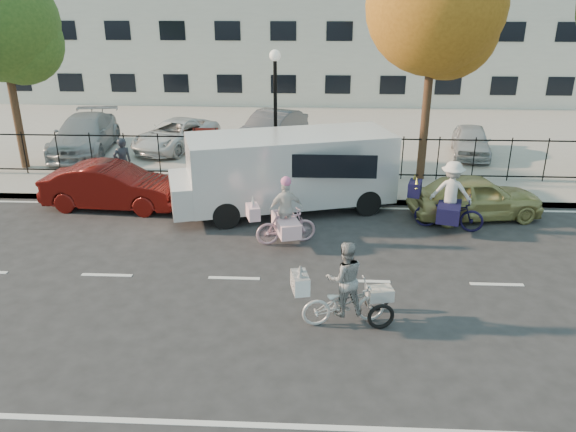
# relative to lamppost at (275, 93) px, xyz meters

# --- Properties ---
(ground) EXTENTS (120.00, 120.00, 0.00)m
(ground) POSITION_rel_lamppost_xyz_m (-0.50, -6.80, -3.11)
(ground) COLOR #333334
(road_markings) EXTENTS (60.00, 9.52, 0.01)m
(road_markings) POSITION_rel_lamppost_xyz_m (-0.50, -6.80, -3.11)
(road_markings) COLOR silver
(road_markings) RESTS_ON ground
(curb) EXTENTS (60.00, 0.10, 0.15)m
(curb) POSITION_rel_lamppost_xyz_m (-0.50, -1.75, -3.04)
(curb) COLOR #A8A399
(curb) RESTS_ON ground
(sidewalk) EXTENTS (60.00, 2.20, 0.15)m
(sidewalk) POSITION_rel_lamppost_xyz_m (-0.50, -0.70, -3.04)
(sidewalk) COLOR #A8A399
(sidewalk) RESTS_ON ground
(parking_lot) EXTENTS (60.00, 15.60, 0.15)m
(parking_lot) POSITION_rel_lamppost_xyz_m (-0.50, 8.20, -3.04)
(parking_lot) COLOR #A8A399
(parking_lot) RESTS_ON ground
(iron_fence) EXTENTS (58.00, 0.06, 1.50)m
(iron_fence) POSITION_rel_lamppost_xyz_m (-0.50, 0.40, -2.21)
(iron_fence) COLOR black
(iron_fence) RESTS_ON sidewalk
(building) EXTENTS (34.00, 10.00, 6.00)m
(building) POSITION_rel_lamppost_xyz_m (-0.50, 18.20, -0.11)
(building) COLOR silver
(building) RESTS_ON ground
(lamppost) EXTENTS (0.36, 0.36, 4.33)m
(lamppost) POSITION_rel_lamppost_xyz_m (0.00, 0.00, 0.00)
(lamppost) COLOR black
(lamppost) RESTS_ON sidewalk
(street_sign) EXTENTS (0.85, 0.06, 1.80)m
(street_sign) POSITION_rel_lamppost_xyz_m (-2.35, 0.00, -1.70)
(street_sign) COLOR black
(street_sign) RESTS_ON sidewalk
(zebra_trike) EXTENTS (2.06, 1.07, 1.76)m
(zebra_trike) POSITION_rel_lamppost_xyz_m (1.95, -8.54, -2.43)
(zebra_trike) COLOR silver
(zebra_trike) RESTS_ON ground
(unicorn_bike) EXTENTS (1.87, 1.35, 1.84)m
(unicorn_bike) POSITION_rel_lamppost_xyz_m (0.57, -4.79, -2.43)
(unicorn_bike) COLOR #D3A1B3
(unicorn_bike) RESTS_ON ground
(bull_bike) EXTENTS (2.17, 1.53, 1.96)m
(bull_bike) POSITION_rel_lamppost_xyz_m (5.03, -3.59, -2.33)
(bull_bike) COLOR black
(bull_bike) RESTS_ON ground
(white_van) EXTENTS (7.00, 3.81, 2.32)m
(white_van) POSITION_rel_lamppost_xyz_m (0.48, -2.30, -1.83)
(white_van) COLOR silver
(white_van) RESTS_ON ground
(red_sedan) EXTENTS (4.25, 1.75, 1.37)m
(red_sedan) POSITION_rel_lamppost_xyz_m (-4.80, -2.41, -2.43)
(red_sedan) COLOR #520C09
(red_sedan) RESTS_ON ground
(gold_sedan) EXTENTS (3.99, 2.13, 1.29)m
(gold_sedan) POSITION_rel_lamppost_xyz_m (6.00, -2.70, -2.47)
(gold_sedan) COLOR tan
(gold_sedan) RESTS_ON ground
(pedestrian) EXTENTS (0.72, 0.68, 1.65)m
(pedestrian) POSITION_rel_lamppost_xyz_m (-4.96, -0.85, -2.14)
(pedestrian) COLOR black
(pedestrian) RESTS_ON sidewalk
(lot_car_a) EXTENTS (2.58, 5.16, 1.44)m
(lot_car_a) POSITION_rel_lamppost_xyz_m (-7.88, 3.29, -2.24)
(lot_car_a) COLOR #9B9EA2
(lot_car_a) RESTS_ON parking_lot
(lot_car_b) EXTENTS (3.38, 4.68, 1.18)m
(lot_car_b) POSITION_rel_lamppost_xyz_m (-4.37, 3.94, -2.37)
(lot_car_b) COLOR silver
(lot_car_b) RESTS_ON parking_lot
(lot_car_c) EXTENTS (3.02, 4.60, 1.43)m
(lot_car_c) POSITION_rel_lamppost_xyz_m (-0.51, 4.59, -2.25)
(lot_car_c) COLOR #484A4F
(lot_car_c) RESTS_ON parking_lot
(lot_car_d) EXTENTS (1.94, 3.60, 1.16)m
(lot_car_d) POSITION_rel_lamppost_xyz_m (7.42, 3.56, -2.38)
(lot_car_d) COLOR #B0B4B8
(lot_car_d) RESTS_ON parking_lot
(tree_west) EXTENTS (3.89, 3.89, 7.13)m
(tree_west) POSITION_rel_lamppost_xyz_m (-9.20, 1.19, 1.88)
(tree_west) COLOR #442D1D
(tree_west) RESTS_ON ground
(tree_mid) EXTENTS (4.34, 4.34, 7.96)m
(tree_mid) POSITION_rel_lamppost_xyz_m (5.11, 0.56, 2.46)
(tree_mid) COLOR #442D1D
(tree_mid) RESTS_ON ground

